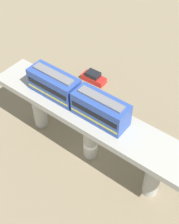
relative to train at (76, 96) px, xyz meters
The scene contains 5 objects.
ground_plane 9.80m from the train, 90.00° to the right, with size 120.00×120.00×0.00m, color #84755B.
viaduct 4.12m from the train, 90.00° to the right, with size 5.20×28.00×8.04m.
train is the anchor object (origin of this frame).
parked_car_red 16.66m from the train, 28.52° to the left, with size 1.94×4.26×1.76m.
parked_car_white 15.30m from the train, 57.87° to the right, with size 2.56×4.46×1.76m.
Camera 1 is at (-19.51, -14.80, 33.85)m, focal length 48.86 mm.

